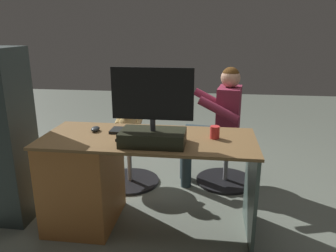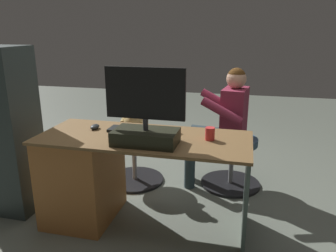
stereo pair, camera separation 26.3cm
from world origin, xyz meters
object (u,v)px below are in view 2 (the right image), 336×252
(office_chair_teddy, at_px, (134,155))
(visitor_chair, at_px, (232,158))
(teddy_bear, at_px, (133,118))
(keyboard, at_px, (136,130))
(tv_remote, at_px, (119,136))
(desk, at_px, (94,174))
(computer_mouse, at_px, (95,127))
(person, at_px, (223,119))
(monitor, at_px, (146,123))
(cup, at_px, (210,134))

(office_chair_teddy, relative_size, visitor_chair, 1.00)
(office_chair_teddy, height_order, teddy_bear, teddy_bear)
(keyboard, relative_size, tv_remote, 2.80)
(desk, height_order, computer_mouse, computer_mouse)
(person, bearing_deg, visitor_chair, -171.78)
(desk, distance_m, monitor, 0.68)
(desk, height_order, office_chair_teddy, desk)
(keyboard, xyz_separation_m, visitor_chair, (-0.69, -0.72, -0.44))
(tv_remote, relative_size, visitor_chair, 0.27)
(monitor, height_order, visitor_chair, monitor)
(monitor, xyz_separation_m, computer_mouse, (0.48, -0.22, -0.13))
(monitor, bearing_deg, desk, -16.44)
(cup, height_order, tv_remote, cup)
(desk, bearing_deg, visitor_chair, -140.91)
(monitor, xyz_separation_m, cup, (-0.41, -0.18, -0.10))
(visitor_chair, bearing_deg, teddy_bear, 7.50)
(computer_mouse, xyz_separation_m, tv_remote, (-0.25, 0.14, -0.01))
(monitor, relative_size, teddy_bear, 1.46)
(monitor, distance_m, computer_mouse, 0.54)
(monitor, xyz_separation_m, teddy_bear, (0.38, -0.84, -0.21))
(computer_mouse, xyz_separation_m, teddy_bear, (-0.09, -0.61, -0.09))
(tv_remote, bearing_deg, monitor, 172.72)
(person, bearing_deg, tv_remote, 52.09)
(teddy_bear, xyz_separation_m, visitor_chair, (-0.92, -0.12, -0.37))
(desk, bearing_deg, teddy_bear, -97.05)
(desk, height_order, cup, cup)
(cup, xyz_separation_m, tv_remote, (0.63, 0.09, -0.04))
(monitor, distance_m, visitor_chair, 1.24)
(keyboard, xyz_separation_m, teddy_bear, (0.23, -0.60, -0.08))
(monitor, distance_m, teddy_bear, 0.94)
(cup, distance_m, office_chair_teddy, 1.13)
(keyboard, bearing_deg, monitor, 121.86)
(tv_remote, bearing_deg, keyboard, -103.82)
(monitor, relative_size, office_chair_teddy, 0.94)
(keyboard, height_order, computer_mouse, computer_mouse)
(computer_mouse, bearing_deg, person, -141.94)
(office_chair_teddy, xyz_separation_m, person, (-0.83, -0.12, 0.39))
(office_chair_teddy, bearing_deg, desk, 82.83)
(office_chair_teddy, bearing_deg, teddy_bear, -90.00)
(desk, distance_m, keyboard, 0.48)
(teddy_bear, distance_m, person, 0.83)
(desk, xyz_separation_m, person, (-0.91, -0.81, 0.28))
(monitor, bearing_deg, visitor_chair, -119.39)
(monitor, xyz_separation_m, visitor_chair, (-0.54, -0.96, -0.58))
(visitor_chair, bearing_deg, computer_mouse, 35.85)
(keyboard, distance_m, visitor_chair, 1.09)
(computer_mouse, height_order, visitor_chair, computer_mouse)
(keyboard, distance_m, office_chair_teddy, 0.78)
(computer_mouse, distance_m, teddy_bear, 0.63)
(keyboard, bearing_deg, person, -129.97)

